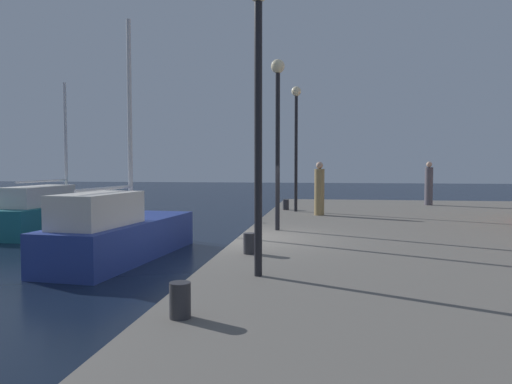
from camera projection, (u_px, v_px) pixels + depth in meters
The scene contains 11 objects.
ground_plane at pixel (238, 270), 11.58m from camera, with size 120.00×120.00×0.00m, color black.
sailboat_teal at pixel (55, 212), 18.86m from camera, with size 1.78×7.13×5.84m.
sailboat_blue at pixel (119, 233), 12.76m from camera, with size 2.28×5.84×6.46m.
lamp_post_near_edge at pixel (258, 75), 7.29m from camera, with size 0.36×0.36×4.50m.
lamp_post_mid_promenade at pixel (278, 115), 12.57m from camera, with size 0.36×0.36×4.45m.
lamp_post_far_end at pixel (296, 127), 17.80m from camera, with size 0.36×0.36×4.60m.
bollard_north at pixel (286, 205), 18.64m from camera, with size 0.24×0.24×0.40m, color #2D2D33.
bollard_center at pixel (250, 243), 9.31m from camera, with size 0.24×0.24×0.40m, color #2D2D33.
bollard_south at pixel (180, 300), 5.38m from camera, with size 0.24×0.24×0.40m, color #2D2D33.
person_by_the_water at pixel (319, 190), 16.57m from camera, with size 0.34×0.34×1.83m.
person_near_carousel at pixel (429, 185), 20.86m from camera, with size 0.34×0.34×1.87m.
Camera 1 is at (2.05, -11.29, 2.49)m, focal length 33.98 mm.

